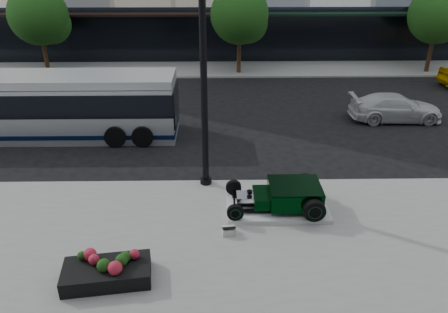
{
  "coord_description": "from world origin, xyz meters",
  "views": [
    {
      "loc": [
        -0.5,
        -16.42,
        8.33
      ],
      "look_at": [
        -0.26,
        -2.15,
        1.2
      ],
      "focal_mm": 35.0,
      "sensor_mm": 36.0,
      "label": 1
    }
  ],
  "objects_px": {
    "hot_rod": "(288,195)",
    "transit_bus": "(45,106)",
    "white_sedan": "(396,108)",
    "lamppost": "(204,92)",
    "flower_planter": "(107,272)"
  },
  "relations": [
    {
      "from": "flower_planter",
      "to": "transit_bus",
      "type": "distance_m",
      "value": 11.19
    },
    {
      "from": "transit_bus",
      "to": "flower_planter",
      "type": "bearing_deg",
      "value": -63.7
    },
    {
      "from": "hot_rod",
      "to": "transit_bus",
      "type": "height_order",
      "value": "transit_bus"
    },
    {
      "from": "hot_rod",
      "to": "flower_planter",
      "type": "xyz_separation_m",
      "value": [
        -5.31,
        -3.33,
        -0.3
      ]
    },
    {
      "from": "hot_rod",
      "to": "flower_planter",
      "type": "bearing_deg",
      "value": -147.93
    },
    {
      "from": "lamppost",
      "to": "transit_bus",
      "type": "xyz_separation_m",
      "value": [
        -7.46,
        4.83,
        -2.2
      ]
    },
    {
      "from": "flower_planter",
      "to": "hot_rod",
      "type": "bearing_deg",
      "value": 32.07
    },
    {
      "from": "hot_rod",
      "to": "flower_planter",
      "type": "height_order",
      "value": "hot_rod"
    },
    {
      "from": "flower_planter",
      "to": "white_sedan",
      "type": "bearing_deg",
      "value": 44.18
    },
    {
      "from": "transit_bus",
      "to": "lamppost",
      "type": "bearing_deg",
      "value": -32.89
    },
    {
      "from": "flower_planter",
      "to": "lamppost",
      "type": "bearing_deg",
      "value": 63.89
    },
    {
      "from": "lamppost",
      "to": "flower_planter",
      "type": "bearing_deg",
      "value": -116.11
    },
    {
      "from": "lamppost",
      "to": "white_sedan",
      "type": "relative_size",
      "value": 1.68
    },
    {
      "from": "transit_bus",
      "to": "white_sedan",
      "type": "xyz_separation_m",
      "value": [
        16.96,
        1.7,
        -0.82
      ]
    },
    {
      "from": "hot_rod",
      "to": "transit_bus",
      "type": "xyz_separation_m",
      "value": [
        -10.24,
        6.66,
        0.79
      ]
    }
  ]
}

